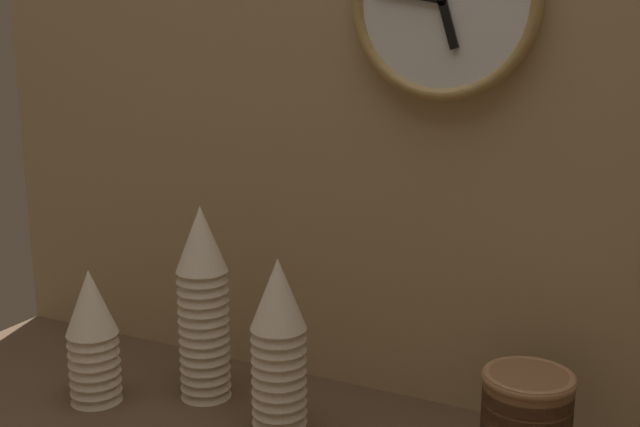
{
  "coord_description": "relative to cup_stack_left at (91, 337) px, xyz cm",
  "views": [
    {
      "loc": [
        49.14,
        -94.49,
        62.16
      ],
      "look_at": [
        -0.32,
        4.0,
        35.97
      ],
      "focal_mm": 45.0,
      "sensor_mm": 36.0,
      "label": 1
    }
  ],
  "objects": [
    {
      "name": "wall_tiled_back",
      "position": [
        40.65,
        26.98,
        40.96
      ],
      "size": [
        160.0,
        3.0,
        105.0
      ],
      "color": "tan",
      "rests_on": "ground_plane"
    },
    {
      "name": "cup_stack_left",
      "position": [
        0.0,
        0.0,
        0.0
      ],
      "size": [
        8.66,
        8.66,
        23.09
      ],
      "color": "beige",
      "rests_on": "ground_plane"
    },
    {
      "name": "cup_stack_center",
      "position": [
        33.0,
        5.05,
        2.57
      ],
      "size": [
        8.66,
        8.66,
        28.23
      ],
      "color": "beige",
      "rests_on": "ground_plane"
    },
    {
      "name": "cup_stack_center_left",
      "position": [
        15.58,
        10.27,
        5.15
      ],
      "size": [
        8.66,
        8.66,
        33.38
      ],
      "color": "beige",
      "rests_on": "ground_plane"
    },
    {
      "name": "bowl_stack_right",
      "position": [
        69.49,
        11.22,
        -3.79
      ],
      "size": [
        13.14,
        13.14,
        14.81
      ],
      "color": "brown",
      "rests_on": "ground_plane"
    },
    {
      "name": "wall_clock",
      "position": [
        51.12,
        23.95,
        53.84
      ],
      "size": [
        29.74,
        2.7,
        29.74
      ],
      "color": "white"
    }
  ]
}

